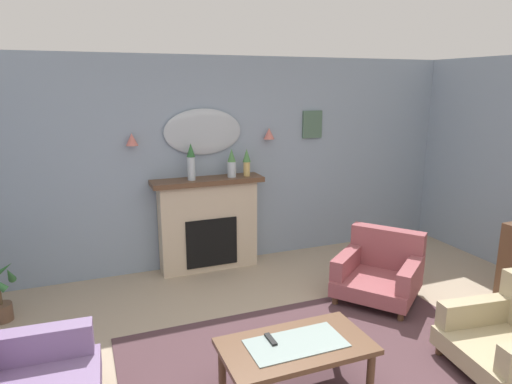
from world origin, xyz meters
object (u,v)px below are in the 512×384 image
Objects in this scene: mantel_vase_left at (191,161)px; potted_plant_small_fern at (0,295)px; wall_sconce_left at (132,139)px; armchair_beside_couch at (380,270)px; coffee_table at (296,351)px; mantel_vase_centre at (231,163)px; framed_picture at (312,124)px; mantel_vase_right at (247,161)px; wall_mirror at (203,132)px; wall_sconce_right at (269,134)px; tv_remote at (271,340)px; fireplace at (208,225)px.

potted_plant_small_fern is at bearing -166.32° from mantel_vase_left.
wall_sconce_left is 3.13m from armchair_beside_couch.
coffee_table is (0.77, -2.69, -1.28)m from wall_sconce_left.
mantel_vase_left is 0.50m from mantel_vase_centre.
potted_plant_small_fern is (-1.41, -0.62, -1.39)m from wall_sconce_left.
armchair_beside_couch is (0.02, -1.60, -1.44)m from framed_picture.
armchair_beside_couch is (1.02, -1.42, -1.04)m from mantel_vase_right.
mantel_vase_centre is at bearing 0.00° from mantel_vase_left.
mantel_vase_right is 0.57× the size of potted_plant_small_fern.
wall_mirror reaches higher than wall_sconce_right.
mantel_vase_centre is 2.50× the size of wall_sconce_right.
framed_picture reaches higher than mantel_vase_centre.
tv_remote is 0.27× the size of potted_plant_small_fern.
fireplace is 3.09× the size of mantel_vase_left.
mantel_vase_right is at bearing 10.30° from potted_plant_small_fern.
armchair_beside_couch is at bearing -33.03° from wall_sconce_left.
tv_remote is (-0.53, -2.47, -0.88)m from mantel_vase_centre.
armchair_beside_couch is 1.90× the size of potted_plant_small_fern.
mantel_vase_centre is 0.65m from wall_sconce_right.
wall_sconce_right is at bearing 6.52° from mantel_vase_left.
wall_sconce_right is (0.85, -0.05, -0.05)m from wall_mirror.
potted_plant_small_fern is at bearing -163.46° from wall_mirror.
wall_mirror is 6.00× the size of tv_remote.
framed_picture reaches higher than fireplace.
wall_mirror is 0.84× the size of armchair_beside_couch.
mantel_vase_centre is 2.76m from coffee_table.
mantel_vase_centre is at bearing 77.82° from tv_remote.
framed_picture is (1.50, 0.15, 1.18)m from fireplace.
tv_remote is (-1.08, -2.59, -1.21)m from wall_sconce_right.
mantel_vase_left is 1.09m from wall_sconce_right.
coffee_table is at bearing -87.22° from mantel_vase_left.
mantel_vase_right is 2.73m from tv_remote.
wall_sconce_left is at bearing 146.97° from armchair_beside_couch.
fireplace is 0.92m from mantel_vase_right.
mantel_vase_left reaches higher than fireplace.
framed_picture is at bearing 5.27° from wall_sconce_right.
potted_plant_small_fern is at bearing 136.64° from coffee_table.
mantel_vase_right is 2.80m from coffee_table.
wall_sconce_right is 0.23× the size of potted_plant_small_fern.
armchair_beside_couch is (1.52, -1.45, -0.27)m from fireplace.
wall_sconce_left is 3.07m from coffee_table.
fireplace is at bearing 84.67° from tv_remote.
armchair_beside_couch is (1.72, -1.42, -1.08)m from mantel_vase_left.
mantel_vase_centre is 0.51m from wall_mirror.
fireplace is 1.15m from wall_mirror.
tv_remote is at bearing -95.33° from fireplace.
framed_picture is at bearing 60.18° from coffee_table.
mantel_vase_right is 3.01m from potted_plant_small_fern.
potted_plant_small_fern is at bearing -169.73° from framed_picture.
armchair_beside_couch reaches higher than coffee_table.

